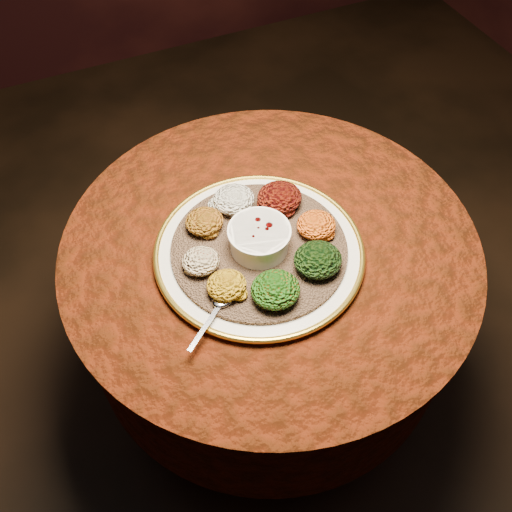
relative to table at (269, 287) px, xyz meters
name	(u,v)px	position (x,y,z in m)	size (l,w,h in m)	color
table	(269,287)	(0.00, 0.00, 0.00)	(0.96, 0.96, 0.73)	black
platter	(259,251)	(-0.04, -0.02, 0.19)	(0.54, 0.54, 0.02)	beige
injera	(259,248)	(-0.04, -0.02, 0.20)	(0.39, 0.39, 0.01)	brown
stew_bowl	(259,237)	(-0.04, -0.02, 0.24)	(0.14, 0.14, 0.06)	white
spoon	(219,305)	(-0.18, -0.13, 0.21)	(0.13, 0.10, 0.01)	silver
portion_ayib	(234,199)	(-0.04, 0.11, 0.23)	(0.10, 0.09, 0.05)	beige
portion_kitfo	(280,197)	(0.06, 0.07, 0.23)	(0.10, 0.10, 0.05)	black
portion_tikil	(316,225)	(0.10, -0.03, 0.23)	(0.09, 0.08, 0.04)	#A46C0D
portion_gomen	(318,260)	(0.05, -0.12, 0.23)	(0.10, 0.10, 0.05)	black
portion_mixveg	(275,290)	(-0.06, -0.16, 0.23)	(0.10, 0.10, 0.05)	maroon
portion_kik	(226,285)	(-0.15, -0.10, 0.23)	(0.08, 0.08, 0.04)	#BB8A10
portion_timatim	(201,261)	(-0.17, -0.02, 0.23)	(0.08, 0.08, 0.04)	maroon
portion_shiro	(204,221)	(-0.13, 0.08, 0.23)	(0.09, 0.08, 0.04)	#8F4A11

